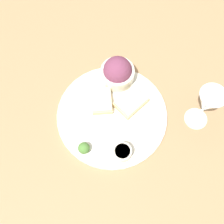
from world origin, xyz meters
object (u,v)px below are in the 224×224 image
object	(u,v)px
salad_bowl	(117,72)
cheese_toast_near	(131,102)
wine_glass	(207,104)
sauce_ramekin	(122,152)
cheese_toast_far	(102,101)

from	to	relation	value
salad_bowl	cheese_toast_near	world-z (taller)	salad_bowl
wine_glass	sauce_ramekin	bearing A→B (deg)	149.69
sauce_ramekin	cheese_toast_near	bearing A→B (deg)	23.09
wine_glass	cheese_toast_near	bearing A→B (deg)	110.52
sauce_ramekin	wine_glass	xyz separation A→B (m)	(0.22, -0.13, 0.08)
cheese_toast_far	salad_bowl	bearing A→B (deg)	3.81
cheese_toast_far	sauce_ramekin	bearing A→B (deg)	-126.60
salad_bowl	sauce_ramekin	size ratio (longest dim) A/B	1.97
cheese_toast_near	cheese_toast_far	bearing A→B (deg)	120.56
salad_bowl	cheese_toast_far	size ratio (longest dim) A/B	1.02
salad_bowl	cheese_toast_far	xyz separation A→B (m)	(-0.10, -0.01, -0.03)
sauce_ramekin	cheese_toast_near	distance (m)	0.16
salad_bowl	cheese_toast_near	bearing A→B (deg)	-122.53
sauce_ramekin	cheese_toast_far	xyz separation A→B (m)	(0.11, 0.14, -0.01)
cheese_toast_near	cheese_toast_far	world-z (taller)	same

